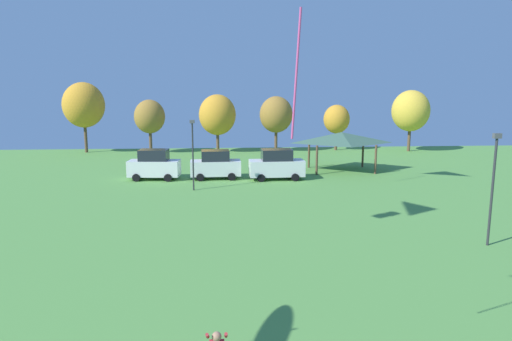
{
  "coord_description": "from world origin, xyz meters",
  "views": [
    {
      "loc": [
        -2.95,
        0.77,
        7.34
      ],
      "look_at": [
        -1.85,
        16.35,
        4.61
      ],
      "focal_mm": 32.0,
      "sensor_mm": 36.0,
      "label": 1
    }
  ],
  "objects_px": {
    "parked_car_leftmost": "(154,165)",
    "parked_car_third_from_left": "(277,165)",
    "treeline_tree_3": "(276,115)",
    "park_pavilion": "(342,138)",
    "treeline_tree_0": "(84,105)",
    "light_post_1": "(493,182)",
    "light_post_0": "(193,150)",
    "treeline_tree_5": "(411,111)",
    "treeline_tree_2": "(217,115)",
    "parked_car_second_from_left": "(216,165)",
    "treeline_tree_4": "(337,119)",
    "treeline_tree_1": "(150,117)"
  },
  "relations": [
    {
      "from": "parked_car_second_from_left",
      "to": "parked_car_third_from_left",
      "type": "height_order",
      "value": "parked_car_third_from_left"
    },
    {
      "from": "parked_car_second_from_left",
      "to": "treeline_tree_4",
      "type": "distance_m",
      "value": 23.47
    },
    {
      "from": "light_post_0",
      "to": "treeline_tree_5",
      "type": "height_order",
      "value": "treeline_tree_5"
    },
    {
      "from": "parked_car_leftmost",
      "to": "treeline_tree_3",
      "type": "distance_m",
      "value": 21.33
    },
    {
      "from": "light_post_0",
      "to": "treeline_tree_2",
      "type": "bearing_deg",
      "value": 85.85
    },
    {
      "from": "parked_car_leftmost",
      "to": "parked_car_third_from_left",
      "type": "xyz_separation_m",
      "value": [
        10.22,
        -0.65,
        0.01
      ]
    },
    {
      "from": "treeline_tree_3",
      "to": "treeline_tree_2",
      "type": "bearing_deg",
      "value": -178.8
    },
    {
      "from": "parked_car_second_from_left",
      "to": "light_post_0",
      "type": "height_order",
      "value": "light_post_0"
    },
    {
      "from": "light_post_1",
      "to": "treeline_tree_2",
      "type": "distance_m",
      "value": 37.4
    },
    {
      "from": "treeline_tree_0",
      "to": "treeline_tree_1",
      "type": "xyz_separation_m",
      "value": [
        7.89,
        -1.26,
        -1.33
      ]
    },
    {
      "from": "parked_car_leftmost",
      "to": "light_post_0",
      "type": "relative_size",
      "value": 0.83
    },
    {
      "from": "treeline_tree_1",
      "to": "treeline_tree_4",
      "type": "xyz_separation_m",
      "value": [
        22.74,
        1.33,
        -0.48
      ]
    },
    {
      "from": "park_pavilion",
      "to": "treeline_tree_4",
      "type": "height_order",
      "value": "treeline_tree_4"
    },
    {
      "from": "treeline_tree_0",
      "to": "treeline_tree_2",
      "type": "height_order",
      "value": "treeline_tree_0"
    },
    {
      "from": "parked_car_leftmost",
      "to": "treeline_tree_4",
      "type": "bearing_deg",
      "value": 47.33
    },
    {
      "from": "light_post_1",
      "to": "treeline_tree_5",
      "type": "bearing_deg",
      "value": 73.53
    },
    {
      "from": "light_post_1",
      "to": "treeline_tree_4",
      "type": "xyz_separation_m",
      "value": [
        1.4,
        35.9,
        0.75
      ]
    },
    {
      "from": "parked_car_leftmost",
      "to": "parked_car_third_from_left",
      "type": "height_order",
      "value": "parked_car_third_from_left"
    },
    {
      "from": "parked_car_third_from_left",
      "to": "park_pavilion",
      "type": "relative_size",
      "value": 0.67
    },
    {
      "from": "park_pavilion",
      "to": "treeline_tree_0",
      "type": "distance_m",
      "value": 31.28
    },
    {
      "from": "treeline_tree_4",
      "to": "treeline_tree_5",
      "type": "relative_size",
      "value": 0.76
    },
    {
      "from": "parked_car_leftmost",
      "to": "parked_car_third_from_left",
      "type": "bearing_deg",
      "value": 1.46
    },
    {
      "from": "treeline_tree_3",
      "to": "parked_car_third_from_left",
      "type": "bearing_deg",
      "value": -96.32
    },
    {
      "from": "parked_car_third_from_left",
      "to": "light_post_1",
      "type": "height_order",
      "value": "light_post_1"
    },
    {
      "from": "treeline_tree_1",
      "to": "treeline_tree_3",
      "type": "relative_size",
      "value": 0.94
    },
    {
      "from": "treeline_tree_1",
      "to": "treeline_tree_5",
      "type": "relative_size",
      "value": 0.85
    },
    {
      "from": "park_pavilion",
      "to": "treeline_tree_4",
      "type": "distance_m",
      "value": 15.23
    },
    {
      "from": "treeline_tree_0",
      "to": "treeline_tree_3",
      "type": "xyz_separation_m",
      "value": [
        22.96,
        -0.78,
        -1.17
      ]
    },
    {
      "from": "park_pavilion",
      "to": "treeline_tree_0",
      "type": "bearing_deg",
      "value": 151.67
    },
    {
      "from": "park_pavilion",
      "to": "light_post_0",
      "type": "distance_m",
      "value": 15.16
    },
    {
      "from": "treeline_tree_2",
      "to": "treeline_tree_4",
      "type": "distance_m",
      "value": 14.82
    },
    {
      "from": "parked_car_third_from_left",
      "to": "light_post_0",
      "type": "distance_m",
      "value": 7.86
    },
    {
      "from": "parked_car_second_from_left",
      "to": "light_post_0",
      "type": "bearing_deg",
      "value": -112.09
    },
    {
      "from": "treeline_tree_0",
      "to": "treeline_tree_3",
      "type": "distance_m",
      "value": 23.01
    },
    {
      "from": "parked_car_leftmost",
      "to": "treeline_tree_5",
      "type": "xyz_separation_m",
      "value": [
        28.6,
        16.4,
        3.69
      ]
    },
    {
      "from": "light_post_1",
      "to": "treeline_tree_4",
      "type": "distance_m",
      "value": 35.94
    },
    {
      "from": "treeline_tree_2",
      "to": "treeline_tree_5",
      "type": "xyz_separation_m",
      "value": [
        23.5,
        -0.64,
        0.43
      ]
    },
    {
      "from": "park_pavilion",
      "to": "treeline_tree_2",
      "type": "relative_size",
      "value": 0.99
    },
    {
      "from": "treeline_tree_3",
      "to": "light_post_1",
      "type": "bearing_deg",
      "value": -79.85
    },
    {
      "from": "parked_car_third_from_left",
      "to": "treeline_tree_3",
      "type": "xyz_separation_m",
      "value": [
        1.98,
        17.84,
        3.25
      ]
    },
    {
      "from": "treeline_tree_0",
      "to": "treeline_tree_5",
      "type": "xyz_separation_m",
      "value": [
        39.36,
        -1.57,
        -0.73
      ]
    },
    {
      "from": "parked_car_third_from_left",
      "to": "treeline_tree_5",
      "type": "height_order",
      "value": "treeline_tree_5"
    },
    {
      "from": "treeline_tree_0",
      "to": "treeline_tree_3",
      "type": "bearing_deg",
      "value": -1.94
    },
    {
      "from": "treeline_tree_1",
      "to": "parked_car_leftmost",
      "type": "bearing_deg",
      "value": -80.24
    },
    {
      "from": "park_pavilion",
      "to": "light_post_0",
      "type": "xyz_separation_m",
      "value": [
        -13.14,
        -7.58,
        -0.07
      ]
    },
    {
      "from": "park_pavilion",
      "to": "treeline_tree_0",
      "type": "relative_size",
      "value": 0.82
    },
    {
      "from": "parked_car_third_from_left",
      "to": "treeline_tree_1",
      "type": "relative_size",
      "value": 0.73
    },
    {
      "from": "park_pavilion",
      "to": "light_post_0",
      "type": "height_order",
      "value": "light_post_0"
    },
    {
      "from": "treeline_tree_2",
      "to": "light_post_0",
      "type": "bearing_deg",
      "value": -94.15
    },
    {
      "from": "treeline_tree_2",
      "to": "park_pavilion",
      "type": "bearing_deg",
      "value": -50.14
    }
  ]
}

